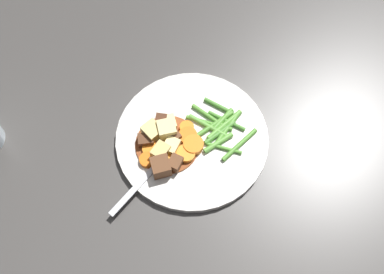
{
  "coord_description": "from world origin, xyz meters",
  "views": [
    {
      "loc": [
        0.05,
        0.35,
        0.74
      ],
      "look_at": [
        0.0,
        0.0,
        0.01
      ],
      "focal_mm": 43.38,
      "sensor_mm": 36.0,
      "label": 1
    }
  ],
  "objects": [
    {
      "name": "green_bean_7",
      "position": [
        -0.06,
        -0.02,
        0.02
      ],
      "size": [
        0.06,
        0.05,
        0.01
      ],
      "primitive_type": "cylinder",
      "rotation": [
        0.0,
        1.57,
        2.5
      ],
      "color": "#4C8E33",
      "rests_on": "dinner_plate"
    },
    {
      "name": "potato_chunk_1",
      "position": [
        0.04,
        0.02,
        0.02
      ],
      "size": [
        0.04,
        0.04,
        0.02
      ],
      "primitive_type": "cube",
      "rotation": [
        0.0,
        0.0,
        2.58
      ],
      "color": "#EAD68C",
      "rests_on": "dinner_plate"
    },
    {
      "name": "meat_chunk_4",
      "position": [
        0.03,
        0.0,
        0.02
      ],
      "size": [
        0.03,
        0.03,
        0.02
      ],
      "primitive_type": "cube",
      "rotation": [
        0.0,
        0.0,
        0.49
      ],
      "color": "brown",
      "rests_on": "dinner_plate"
    },
    {
      "name": "green_bean_4",
      "position": [
        -0.03,
        -0.01,
        0.02
      ],
      "size": [
        0.07,
        0.06,
        0.01
      ],
      "primitive_type": "cylinder",
      "rotation": [
        0.0,
        1.57,
        2.46
      ],
      "color": "#66AD42",
      "rests_on": "dinner_plate"
    },
    {
      "name": "meat_chunk_1",
      "position": [
        0.05,
        -0.03,
        0.02
      ],
      "size": [
        0.02,
        0.02,
        0.02
      ],
      "primitive_type": "cube",
      "rotation": [
        0.0,
        0.0,
        2.87
      ],
      "color": "#4C2B19",
      "rests_on": "dinner_plate"
    },
    {
      "name": "potato_chunk_3",
      "position": [
        0.07,
        -0.01,
        0.03
      ],
      "size": [
        0.04,
        0.04,
        0.03
      ],
      "primitive_type": "cube",
      "rotation": [
        0.0,
        0.0,
        3.75
      ],
      "color": "#E5CC7A",
      "rests_on": "dinner_plate"
    },
    {
      "name": "potato_chunk_2",
      "position": [
        0.04,
        -0.03,
        0.02
      ],
      "size": [
        0.03,
        0.03,
        0.02
      ],
      "primitive_type": "cube",
      "rotation": [
        0.0,
        0.0,
        3.26
      ],
      "color": "#EAD68C",
      "rests_on": "dinner_plate"
    },
    {
      "name": "green_bean_1",
      "position": [
        -0.04,
        -0.02,
        0.02
      ],
      "size": [
        0.07,
        0.04,
        0.01
      ],
      "primitive_type": "cylinder",
      "rotation": [
        0.0,
        1.57,
        3.64
      ],
      "color": "#599E38",
      "rests_on": "dinner_plate"
    },
    {
      "name": "green_bean_10",
      "position": [
        -0.05,
        0.0,
        0.02
      ],
      "size": [
        0.06,
        0.04,
        0.01
      ],
      "primitive_type": "cylinder",
      "rotation": [
        0.0,
        1.57,
        3.67
      ],
      "color": "#4C8E33",
      "rests_on": "dinner_plate"
    },
    {
      "name": "carrot_slice_3",
      "position": [
        0.01,
        0.03,
        0.02
      ],
      "size": [
        0.04,
        0.04,
        0.01
      ],
      "primitive_type": "cylinder",
      "rotation": [
        0.0,
        0.0,
        1.43
      ],
      "color": "orange",
      "rests_on": "dinner_plate"
    },
    {
      "name": "dinner_plate",
      "position": [
        0.0,
        0.0,
        0.01
      ],
      "size": [
        0.27,
        0.27,
        0.01
      ],
      "primitive_type": "cylinder",
      "color": "white",
      "rests_on": "ground_plane"
    },
    {
      "name": "stew_sauce",
      "position": [
        0.04,
        0.01,
        0.01
      ],
      "size": [
        0.11,
        0.11,
        0.0
      ],
      "primitive_type": "cylinder",
      "color": "brown",
      "rests_on": "dinner_plate"
    },
    {
      "name": "carrot_slice_4",
      "position": [
        0.03,
        0.03,
        0.02
      ],
      "size": [
        0.04,
        0.04,
        0.01
      ],
      "primitive_type": "cylinder",
      "rotation": [
        0.0,
        0.0,
        5.56
      ],
      "color": "orange",
      "rests_on": "dinner_plate"
    },
    {
      "name": "carrot_slice_6",
      "position": [
        0.01,
        -0.02,
        0.02
      ],
      "size": [
        0.03,
        0.03,
        0.01
      ],
      "primitive_type": "cylinder",
      "rotation": [
        0.0,
        0.0,
        3.56
      ],
      "color": "orange",
      "rests_on": "dinner_plate"
    },
    {
      "name": "carrot_slice_1",
      "position": [
        0.07,
        0.02,
        0.02
      ],
      "size": [
        0.03,
        0.03,
        0.01
      ],
      "primitive_type": "cylinder",
      "rotation": [
        0.0,
        0.0,
        1.68
      ],
      "color": "orange",
      "rests_on": "dinner_plate"
    },
    {
      "name": "green_bean_9",
      "position": [
        -0.05,
        0.03,
        0.02
      ],
      "size": [
        0.06,
        0.03,
        0.01
      ],
      "primitive_type": "cylinder",
      "rotation": [
        0.0,
        1.57,
        2.73
      ],
      "color": "#599E38",
      "rests_on": "dinner_plate"
    },
    {
      "name": "green_bean_2",
      "position": [
        -0.04,
        0.02,
        0.02
      ],
      "size": [
        0.06,
        0.03,
        0.01
      ],
      "primitive_type": "cylinder",
      "rotation": [
        0.0,
        1.57,
        3.61
      ],
      "color": "#66AD42",
      "rests_on": "dinner_plate"
    },
    {
      "name": "potato_chunk_4",
      "position": [
        0.06,
        0.03,
        0.03
      ],
      "size": [
        0.04,
        0.04,
        0.03
      ],
      "primitive_type": "cube",
      "rotation": [
        0.0,
        0.0,
        4.01
      ],
      "color": "#DBBC6B",
      "rests_on": "dinner_plate"
    },
    {
      "name": "carrot_slice_0",
      "position": [
        0.01,
        -0.0,
        0.02
      ],
      "size": [
        0.05,
        0.05,
        0.01
      ],
      "primitive_type": "cylinder",
      "rotation": [
        0.0,
        0.0,
        3.89
      ],
      "color": "orange",
      "rests_on": "dinner_plate"
    },
    {
      "name": "meat_chunk_0",
      "position": [
        0.06,
        0.05,
        0.03
      ],
      "size": [
        0.03,
        0.04,
        0.03
      ],
      "primitive_type": "cube",
      "rotation": [
        0.0,
        0.0,
        1.72
      ],
      "color": "brown",
      "rests_on": "dinner_plate"
    },
    {
      "name": "meat_chunk_2",
      "position": [
        0.03,
        0.05,
        0.02
      ],
      "size": [
        0.03,
        0.03,
        0.02
      ],
      "primitive_type": "cube",
      "rotation": [
        0.0,
        0.0,
        2.56
      ],
      "color": "brown",
      "rests_on": "dinner_plate"
    },
    {
      "name": "green_bean_11",
      "position": [
        -0.04,
        -0.03,
        0.02
      ],
      "size": [
        0.06,
        0.06,
        0.01
      ],
      "primitive_type": "cylinder",
      "rotation": [
        0.0,
        1.57,
        2.35
      ],
      "color": "#599E38",
      "rests_on": "dinner_plate"
    },
    {
      "name": "green_bean_5",
      "position": [
        -0.06,
        -0.01,
        0.02
      ],
      "size": [
        0.06,
        0.06,
        0.01
      ],
      "primitive_type": "cylinder",
      "rotation": [
        0.0,
        1.57,
        3.98
      ],
      "color": "#599E38",
      "rests_on": "dinner_plate"
    },
    {
      "name": "meat_chunk_3",
      "position": [
        0.08,
        -0.0,
        0.02
      ],
      "size": [
        0.03,
        0.02,
        0.02
      ],
      "primitive_type": "cube",
      "rotation": [
        0.0,
        0.0,
        1.57
      ],
      "color": "#56331E",
      "rests_on": "dinner_plate"
    },
    {
      "name": "ground_plane",
      "position": [
        0.0,
        0.0,
        0.0
      ],
      "size": [
        3.0,
        3.0,
        0.0
      ],
      "primitive_type": "plane",
      "color": "#423F3D"
    },
    {
      "name": "green_bean_3",
      "position": [
        -0.06,
        -0.01,
        0.02
      ],
      "size": [
        0.07,
        0.05,
        0.01
      ],
      "primitive_type": "cylinder",
      "rotation": [
        0.0,
        1.57,
        3.75
      ],
      "color": "#66AD42",
      "rests_on": "dinner_plate"
    },
    {
      "name": "green_bean_12",
      "position": [
        -0.03,
        -0.02,
        0.02
      ],
      "size": [
        0.08,
        0.04,
        0.01
      ],
      "primitive_type": "cylinder",
      "rotation": [
        0.0,
        1.57,
        2.71
      ],
      "color": "#599E38",
      "rests_on": "dinner_plate"
    },
    {
      "name": "potato_chunk_0",
      "position": [
        0.04,
        -0.01,
        0.03
      ],
      "size": [
        0.03,
        0.03,
        0.03
      ],
      "primitive_type": "cube",
      "rotation": [
        0.0,
        0.0,
        3.24
      ],
      "color": "#EAD68C",
      "rests_on": "dinner_plate"
    },
    {
      "name": "green_bean_0",
      "position": [
        -0.08,
        0.03,
        0.02
      ],
      "size": [
        0.07,
        0.06,
        0.01
      ],
      "primitive_type": "cylinder",
      "rotation": [
        0.0,
        1.57,
        3.78
      ],
      "color": "#599E38",
      "rests_on": "dinner_plate"
    },
    {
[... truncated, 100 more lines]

